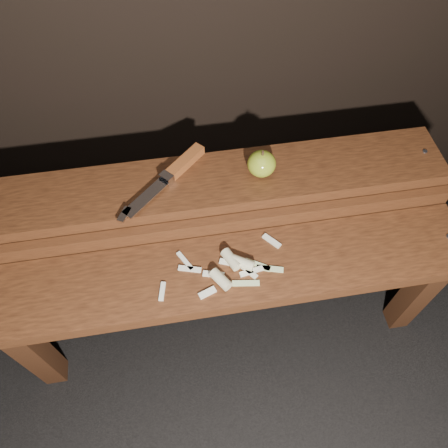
{
  "coord_description": "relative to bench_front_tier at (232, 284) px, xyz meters",
  "views": [
    {
      "loc": [
        -0.1,
        -0.54,
        1.36
      ],
      "look_at": [
        0.0,
        0.06,
        0.45
      ],
      "focal_mm": 35.0,
      "sensor_mm": 36.0,
      "label": 1
    }
  ],
  "objects": [
    {
      "name": "ground",
      "position": [
        0.0,
        0.06,
        -0.35
      ],
      "size": [
        60.0,
        60.0,
        0.0
      ],
      "primitive_type": "plane",
      "color": "black"
    },
    {
      "name": "bench_front_tier",
      "position": [
        0.0,
        0.0,
        0.0
      ],
      "size": [
        1.2,
        0.2,
        0.42
      ],
      "color": "#331A0C",
      "rests_on": "ground"
    },
    {
      "name": "bench_rear_tier",
      "position": [
        0.0,
        0.23,
        0.06
      ],
      "size": [
        1.2,
        0.21,
        0.5
      ],
      "color": "#331A0C",
      "rests_on": "ground"
    },
    {
      "name": "apple",
      "position": [
        0.11,
        0.23,
        0.18
      ],
      "size": [
        0.07,
        0.07,
        0.08
      ],
      "color": "olive",
      "rests_on": "bench_rear_tier"
    },
    {
      "name": "knife",
      "position": [
        -0.1,
        0.26,
        0.16
      ],
      "size": [
        0.23,
        0.22,
        0.03
      ],
      "color": "brown",
      "rests_on": "bench_rear_tier"
    },
    {
      "name": "apple_scraps",
      "position": [
        -0.0,
        0.01,
        0.08
      ],
      "size": [
        0.32,
        0.15,
        0.03
      ],
      "color": "beige",
      "rests_on": "bench_front_tier"
    }
  ]
}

